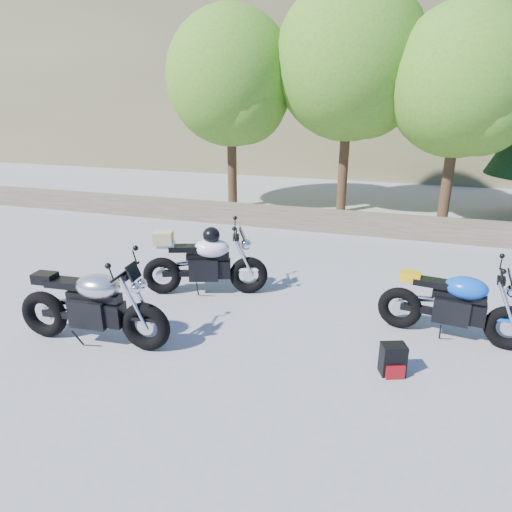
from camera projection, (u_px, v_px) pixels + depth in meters
The scene contains 10 objects.
ground at pixel (225, 321), 7.10m from camera, with size 90.00×90.00×0.00m, color gray.
stone_wall at pixel (300, 219), 11.96m from camera, with size 22.00×0.55×0.50m, color brown.
hillside at pixel (425, 25), 28.94m from camera, with size 80.00×30.00×15.00m, color brown.
tree_decid_left at pixel (233, 83), 12.97m from camera, with size 3.67×3.67×5.62m.
tree_decid_mid at pixel (353, 66), 12.27m from camera, with size 4.08×4.08×6.24m.
tree_decid_right at pixel (465, 87), 11.12m from camera, with size 3.54×3.54×5.41m.
silver_bike at pixel (93, 307), 6.28m from camera, with size 2.29×0.73×1.15m.
white_bike at pixel (204, 262), 7.89m from camera, with size 2.12×0.93×1.21m.
blue_bike at pixel (455, 306), 6.43m from camera, with size 2.09×0.66×1.05m.
backpack at pixel (393, 360), 5.69m from camera, with size 0.35×0.33×0.41m.
Camera 1 is at (2.36, -5.92, 3.32)m, focal length 32.00 mm.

